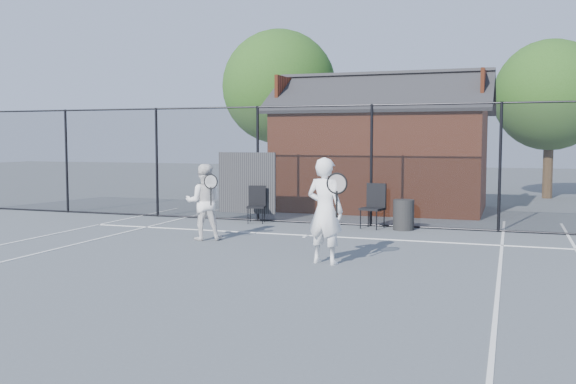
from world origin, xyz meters
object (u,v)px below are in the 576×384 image
(player_back, at_px, (204,202))
(waste_bin, at_px, (404,215))
(player_front, at_px, (325,211))
(clubhouse, at_px, (382,157))
(chair_left, at_px, (256,205))
(chair_right, at_px, (372,207))

(player_back, bearing_deg, waste_bin, 37.18)
(player_front, height_order, player_back, player_front)
(clubhouse, xyz_separation_m, chair_left, (-2.39, -4.40, -1.14))
(clubhouse, distance_m, player_front, 9.02)
(clubhouse, xyz_separation_m, player_back, (-2.42, -7.27, -0.80))
(player_back, relative_size, waste_bin, 2.25)
(chair_right, relative_size, waste_bin, 1.47)
(player_front, relative_size, player_back, 1.13)
(player_front, bearing_deg, clubhouse, 94.71)
(player_front, bearing_deg, waste_bin, 82.13)
(waste_bin, bearing_deg, player_front, -97.87)
(chair_right, bearing_deg, waste_bin, 14.17)
(clubhouse, bearing_deg, chair_right, -81.95)
(player_front, relative_size, chair_right, 1.74)
(chair_left, xyz_separation_m, chair_right, (3.01, 0.00, 0.06))
(clubhouse, bearing_deg, player_front, -85.29)
(waste_bin, bearing_deg, player_back, -142.82)
(chair_right, bearing_deg, player_back, -122.46)
(player_back, bearing_deg, clubhouse, 71.60)
(chair_left, bearing_deg, chair_right, -13.87)
(player_front, distance_m, player_back, 3.58)
(player_back, distance_m, chair_left, 2.90)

